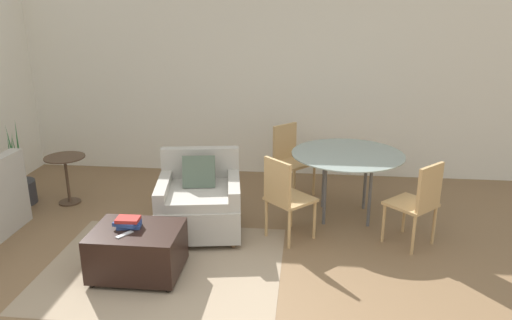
{
  "coord_description": "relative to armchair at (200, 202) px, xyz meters",
  "views": [
    {
      "loc": [
        0.64,
        -3.08,
        2.43
      ],
      "look_at": [
        0.1,
        2.05,
        0.75
      ],
      "focal_mm": 35.0,
      "sensor_mm": 36.0,
      "label": 1
    }
  ],
  "objects": [
    {
      "name": "dining_chair_far_left",
      "position": [
        0.92,
        1.23,
        0.18
      ],
      "size": [
        0.59,
        0.59,
        0.9
      ],
      "color": "tan",
      "rests_on": "ground_plane"
    },
    {
      "name": "potted_plant",
      "position": [
        -2.39,
        0.52,
        -0.14
      ],
      "size": [
        0.4,
        0.4,
        1.06
      ],
      "color": "#333338",
      "rests_on": "ground_plane"
    },
    {
      "name": "dining_chair_near_right",
      "position": [
        2.27,
        -0.12,
        0.18
      ],
      "size": [
        0.59,
        0.59,
        0.9
      ],
      "color": "tan",
      "rests_on": "ground_plane"
    },
    {
      "name": "dining_chair_near_left",
      "position": [
        0.92,
        -0.12,
        0.18
      ],
      "size": [
        0.59,
        0.59,
        0.9
      ],
      "color": "tan",
      "rests_on": "ground_plane"
    },
    {
      "name": "wall_back",
      "position": [
        0.49,
        2.02,
        1.04
      ],
      "size": [
        12.0,
        0.06,
        2.75
      ],
      "color": "white",
      "rests_on": "ground_plane"
    },
    {
      "name": "book_stack",
      "position": [
        -0.45,
        -0.92,
        0.16
      ],
      "size": [
        0.25,
        0.2,
        0.1
      ],
      "color": "#2D478C",
      "rests_on": "ottoman"
    },
    {
      "name": "dining_table",
      "position": [
        1.59,
        0.55,
        0.36
      ],
      "size": [
        1.26,
        1.26,
        0.77
      ],
      "color": "#8C9E99",
      "rests_on": "ground_plane"
    },
    {
      "name": "armchair",
      "position": [
        0.0,
        0.0,
        0.0
      ],
      "size": [
        1.0,
        1.02,
        0.84
      ],
      "color": "#B2ADA3",
      "rests_on": "ground_plane"
    },
    {
      "name": "tv_remote_primary",
      "position": [
        -0.44,
        -1.07,
        0.12
      ],
      "size": [
        0.13,
        0.17,
        0.01
      ],
      "color": "#B7B7BC",
      "rests_on": "ottoman"
    },
    {
      "name": "side_table",
      "position": [
        -1.79,
        0.6,
        0.09
      ],
      "size": [
        0.48,
        0.48,
        0.6
      ],
      "color": "#4C3828",
      "rests_on": "ground_plane"
    },
    {
      "name": "area_rug",
      "position": [
        -0.18,
        -0.8,
        -0.34
      ],
      "size": [
        2.22,
        1.81,
        0.01
      ],
      "color": "gray",
      "rests_on": "ground_plane"
    },
    {
      "name": "ottoman",
      "position": [
        -0.37,
        -0.96,
        -0.09
      ],
      "size": [
        0.79,
        0.61,
        0.45
      ],
      "color": "black",
      "rests_on": "ground_plane"
    }
  ]
}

